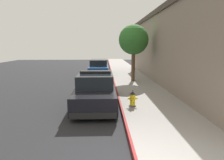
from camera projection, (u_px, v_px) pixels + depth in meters
ground_plane at (52, 89)px, 13.97m from camera, size 29.77×60.00×0.20m
sidewalk_pavement at (137, 86)px, 14.17m from camera, size 3.06×60.00×0.15m
curb_painted_edge at (115, 86)px, 14.11m from camera, size 0.08×60.00×0.15m
storefront_building at (194, 47)px, 15.08m from camera, size 6.07×21.05×5.56m
police_cruiser at (96, 90)px, 9.65m from camera, size 1.94×4.84×1.68m
parked_car_silver_ahead at (99, 68)px, 19.95m from camera, size 1.94×4.84×1.56m
fire_hydrant at (133, 99)px, 9.00m from camera, size 0.44×0.40×0.76m
street_tree at (134, 40)px, 15.29m from camera, size 2.29×2.29×4.36m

